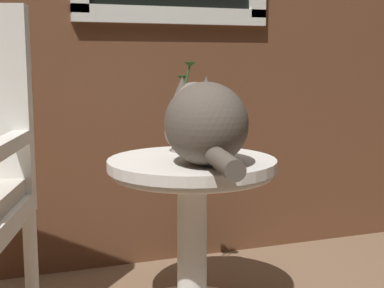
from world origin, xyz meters
name	(u,v)px	position (x,y,z in m)	size (l,w,h in m)	color
wicker_side_table	(192,208)	(0.17, 0.16, 0.39)	(0.56, 0.56, 0.56)	silver
cat	(205,122)	(0.18, 0.07, 0.70)	(0.31, 0.64, 0.27)	brown
pewter_vase_with_ivy	(181,127)	(0.18, 0.31, 0.65)	(0.12, 0.12, 0.32)	#99999E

